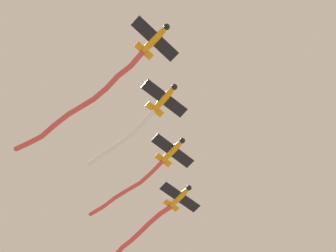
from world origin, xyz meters
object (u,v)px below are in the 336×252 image
(airplane_lead, at_px, (155,39))
(airplane_left_wing, at_px, (164,98))
(airplane_slot, at_px, (180,197))
(airplane_right_wing, at_px, (173,151))

(airplane_lead, distance_m, airplane_left_wing, 9.53)
(airplane_lead, bearing_deg, airplane_slot, 128.29)
(airplane_lead, distance_m, airplane_slot, 28.60)
(airplane_lead, distance_m, airplane_right_wing, 19.06)
(airplane_slot, bearing_deg, airplane_right_wing, -47.55)
(airplane_right_wing, relative_size, airplane_slot, 1.01)
(airplane_lead, bearing_deg, airplane_right_wing, 128.29)
(airplane_lead, height_order, airplane_slot, airplane_slot)
(airplane_lead, xyz_separation_m, airplane_slot, (4.55, -28.22, 0.75))
(airplane_left_wing, height_order, airplane_slot, airplane_slot)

